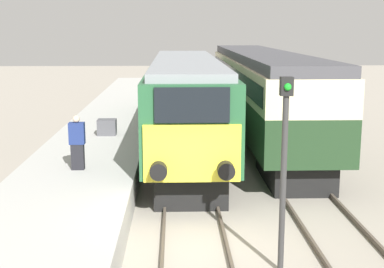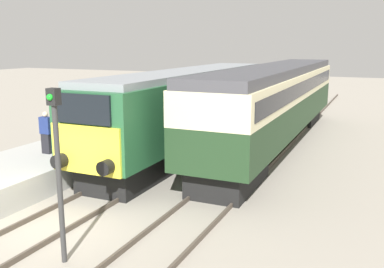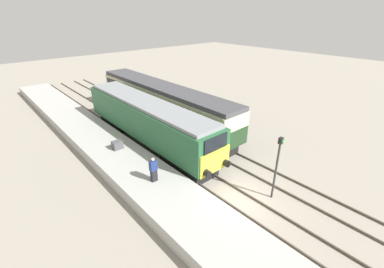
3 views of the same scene
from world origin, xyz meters
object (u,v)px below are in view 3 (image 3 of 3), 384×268
object	(u,v)px
locomotive	(147,120)
person_on_platform	(154,170)
luggage_crate	(117,145)
signal_post	(277,163)
passenger_carriage	(162,101)

from	to	relation	value
locomotive	person_on_platform	bearing A→B (deg)	-119.55
locomotive	person_on_platform	xyz separation A→B (m)	(-3.23, -5.70, -0.47)
luggage_crate	person_on_platform	bearing A→B (deg)	-92.34
locomotive	signal_post	world-z (taller)	signal_post
person_on_platform	signal_post	distance (m)	7.04
signal_post	locomotive	bearing A→B (deg)	99.05
passenger_carriage	signal_post	world-z (taller)	signal_post
signal_post	luggage_crate	xyz separation A→B (m)	(-4.72, 10.06, -1.19)
locomotive	luggage_crate	distance (m)	3.23
locomotive	signal_post	distance (m)	10.81
person_on_platform	luggage_crate	distance (m)	5.12
passenger_carriage	locomotive	bearing A→B (deg)	-141.73
locomotive	signal_post	xyz separation A→B (m)	(1.70, -10.67, 0.25)
passenger_carriage	person_on_platform	bearing A→B (deg)	-128.35
person_on_platform	signal_post	xyz separation A→B (m)	(4.93, -4.97, 0.71)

